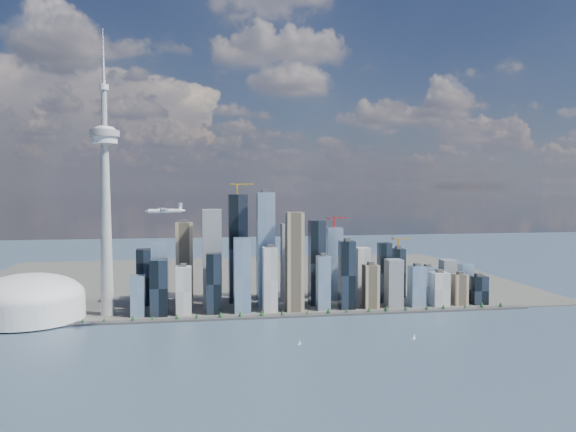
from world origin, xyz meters
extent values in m
plane|color=#364D5E|center=(0.00, 0.00, 0.00)|extent=(4000.00, 4000.00, 0.00)
cube|color=#383838|center=(0.00, 250.00, 2.00)|extent=(1100.00, 22.00, 4.00)
cube|color=#4C4C47|center=(0.00, 700.00, 1.50)|extent=(1400.00, 900.00, 3.00)
cylinder|color=#3F2D1E|center=(-476.67, 250.00, 5.20)|extent=(1.00, 1.00, 2.40)
cone|color=#16401E|center=(-476.67, 250.00, 8.80)|extent=(7.20, 7.20, 8.00)
cylinder|color=#3F2D1E|center=(-390.00, 250.00, 5.20)|extent=(1.00, 1.00, 2.40)
cone|color=#16401E|center=(-390.00, 250.00, 8.80)|extent=(7.20, 7.20, 8.00)
cylinder|color=#3F2D1E|center=(-303.33, 250.00, 5.20)|extent=(1.00, 1.00, 2.40)
cone|color=#16401E|center=(-303.33, 250.00, 8.80)|extent=(7.20, 7.20, 8.00)
cylinder|color=#3F2D1E|center=(-216.67, 250.00, 5.20)|extent=(1.00, 1.00, 2.40)
cone|color=#16401E|center=(-216.67, 250.00, 8.80)|extent=(7.20, 7.20, 8.00)
cylinder|color=#3F2D1E|center=(-130.00, 250.00, 5.20)|extent=(1.00, 1.00, 2.40)
cone|color=#16401E|center=(-130.00, 250.00, 8.80)|extent=(7.20, 7.20, 8.00)
cylinder|color=#3F2D1E|center=(-43.33, 250.00, 5.20)|extent=(1.00, 1.00, 2.40)
cone|color=#16401E|center=(-43.33, 250.00, 8.80)|extent=(7.20, 7.20, 8.00)
cylinder|color=#3F2D1E|center=(43.33, 250.00, 5.20)|extent=(1.00, 1.00, 2.40)
cone|color=#16401E|center=(43.33, 250.00, 8.80)|extent=(7.20, 7.20, 8.00)
cylinder|color=#3F2D1E|center=(130.00, 250.00, 5.20)|extent=(1.00, 1.00, 2.40)
cone|color=#16401E|center=(130.00, 250.00, 8.80)|extent=(7.20, 7.20, 8.00)
cylinder|color=#3F2D1E|center=(216.67, 250.00, 5.20)|extent=(1.00, 1.00, 2.40)
cone|color=#16401E|center=(216.67, 250.00, 8.80)|extent=(7.20, 7.20, 8.00)
cylinder|color=#3F2D1E|center=(303.33, 250.00, 5.20)|extent=(1.00, 1.00, 2.40)
cone|color=#16401E|center=(303.33, 250.00, 8.80)|extent=(7.20, 7.20, 8.00)
cylinder|color=#3F2D1E|center=(390.00, 250.00, 5.20)|extent=(1.00, 1.00, 2.40)
cone|color=#16401E|center=(390.00, 250.00, 8.80)|extent=(7.20, 7.20, 8.00)
cylinder|color=#3F2D1E|center=(476.67, 250.00, 5.20)|extent=(1.00, 1.00, 2.40)
cone|color=#16401E|center=(476.67, 250.00, 8.80)|extent=(7.20, 7.20, 8.00)
cube|color=black|center=(-200.00, 290.00, 57.71)|extent=(34.00, 34.00, 109.42)
cube|color=#7894B6|center=(-200.00, 340.00, 72.63)|extent=(30.00, 30.00, 139.26)
cube|color=silver|center=(-150.00, 290.00, 50.25)|extent=(30.00, 30.00, 94.50)
cube|color=tan|center=(-150.00, 395.00, 90.04)|extent=(36.00, 36.00, 174.08)
cube|color=gray|center=(-95.00, 340.00, 104.96)|extent=(38.00, 38.00, 203.92)
cube|color=black|center=(-95.00, 290.00, 62.68)|extent=(28.00, 28.00, 119.37)
cube|color=#7894B6|center=(-40.00, 290.00, 77.61)|extent=(32.00, 32.00, 149.21)
cube|color=black|center=(-40.00, 395.00, 119.88)|extent=(40.00, 40.00, 233.76)
cube|color=#7894B6|center=(15.00, 340.00, 122.37)|extent=(36.00, 36.00, 238.74)
cube|color=silver|center=(15.00, 290.00, 67.66)|extent=(28.00, 28.00, 129.32)
cube|color=tan|center=(70.00, 290.00, 102.47)|extent=(34.00, 34.00, 198.95)
cube|color=gray|center=(70.00, 395.00, 87.55)|extent=(30.00, 30.00, 169.11)
cube|color=black|center=(125.00, 340.00, 92.53)|extent=(32.00, 32.00, 179.05)
cube|color=#7894B6|center=(125.00, 290.00, 57.71)|extent=(26.00, 26.00, 109.42)
cube|color=black|center=(175.00, 290.00, 72.63)|extent=(30.00, 30.00, 139.26)
cube|color=#7894B6|center=(175.00, 395.00, 82.58)|extent=(34.00, 34.00, 159.16)
cube|color=silver|center=(225.00, 340.00, 62.68)|extent=(28.00, 28.00, 119.37)
cube|color=tan|center=(225.00, 290.00, 47.76)|extent=(30.00, 30.00, 89.53)
cube|color=gray|center=(275.00, 290.00, 52.74)|extent=(32.00, 32.00, 99.47)
cube|color=black|center=(275.00, 340.00, 67.66)|extent=(26.00, 26.00, 129.32)
cube|color=#7894B6|center=(325.00, 290.00, 45.28)|extent=(30.00, 30.00, 84.55)
cube|color=black|center=(325.00, 395.00, 57.71)|extent=(28.00, 28.00, 109.42)
cube|color=#7894B6|center=(375.00, 340.00, 40.30)|extent=(30.00, 30.00, 74.61)
cube|color=silver|center=(375.00, 290.00, 37.82)|extent=(34.00, 34.00, 69.63)
cube|color=tan|center=(420.00, 290.00, 35.33)|extent=(28.00, 28.00, 64.66)
cube|color=gray|center=(420.00, 340.00, 47.76)|extent=(30.00, 30.00, 89.53)
cube|color=black|center=(465.00, 290.00, 32.84)|extent=(32.00, 32.00, 59.68)
cube|color=#7894B6|center=(465.00, 340.00, 42.79)|extent=(26.00, 26.00, 79.58)
cube|color=black|center=(-240.00, 395.00, 62.68)|extent=(30.00, 30.00, 119.37)
cube|color=#7894B6|center=(-240.00, 290.00, 42.79)|extent=(26.00, 26.00, 79.58)
cube|color=#C18716|center=(-40.00, 395.00, 247.76)|extent=(3.00, 3.00, 22.00)
cube|color=#C18716|center=(-31.75, 395.00, 258.76)|extent=(55.00, 2.20, 2.20)
cube|color=#383838|center=(-56.50, 395.00, 260.76)|extent=(6.00, 4.00, 4.00)
cube|color=#B1191B|center=(175.00, 395.00, 173.16)|extent=(3.00, 3.00, 22.00)
cube|color=#B1191B|center=(182.20, 395.00, 184.16)|extent=(48.00, 2.20, 2.20)
cube|color=#383838|center=(160.60, 395.00, 186.16)|extent=(6.00, 4.00, 4.00)
cube|color=#C18716|center=(325.00, 395.00, 123.42)|extent=(3.00, 3.00, 22.00)
cube|color=#C18716|center=(331.75, 395.00, 134.42)|extent=(45.00, 2.20, 2.20)
cube|color=#383838|center=(311.50, 395.00, 136.42)|extent=(6.00, 4.00, 4.00)
cone|color=gray|center=(-300.00, 310.00, 173.00)|extent=(26.00, 26.00, 340.00)
cylinder|color=silver|center=(-300.00, 310.00, 343.00)|extent=(48.00, 48.00, 14.00)
cylinder|color=gray|center=(-300.00, 310.00, 355.00)|extent=(56.00, 56.00, 12.00)
ellipsoid|color=silver|center=(-300.00, 310.00, 363.00)|extent=(40.00, 40.00, 14.00)
cylinder|color=gray|center=(-300.00, 310.00, 403.00)|extent=(11.00, 11.00, 80.00)
cylinder|color=silver|center=(-300.00, 310.00, 443.00)|extent=(18.00, 18.00, 10.00)
cone|color=silver|center=(-300.00, 310.00, 501.00)|extent=(7.00, 7.00, 105.00)
cylinder|color=silver|center=(-440.00, 300.00, 25.00)|extent=(200.00, 200.00, 44.00)
ellipsoid|color=silver|center=(-440.00, 300.00, 47.00)|extent=(200.00, 200.00, 84.00)
cylinder|color=silver|center=(-179.22, 129.20, 213.35)|extent=(54.33, 18.84, 6.68)
cone|color=silver|center=(-206.65, 122.79, 213.35)|extent=(8.63, 8.16, 6.68)
cone|color=silver|center=(-150.79, 135.84, 213.35)|extent=(11.67, 8.87, 6.68)
cube|color=silver|center=(-181.26, 128.72, 216.89)|extent=(21.41, 58.77, 1.04)
cylinder|color=silver|center=(-178.65, 117.55, 215.22)|extent=(12.03, 6.27, 3.75)
cylinder|color=silver|center=(-183.86, 139.89, 215.22)|extent=(12.03, 6.27, 3.75)
cylinder|color=#3F3F3F|center=(-184.74, 116.13, 215.22)|extent=(2.20, 8.20, 8.34)
cylinder|color=#3F3F3F|center=(-189.96, 138.47, 215.22)|extent=(2.20, 8.20, 8.34)
cube|color=silver|center=(-153.83, 135.13, 220.02)|extent=(5.88, 2.14, 11.47)
cube|color=silver|center=(-153.83, 135.13, 225.86)|extent=(8.74, 19.33, 0.73)
cube|color=white|center=(33.15, 57.42, 0.36)|extent=(5.62, 3.20, 0.72)
cylinder|color=#999999|center=(33.15, 57.42, 4.49)|extent=(0.22, 0.22, 8.08)
cube|color=white|center=(226.79, 57.74, 0.43)|extent=(6.75, 3.92, 0.86)
cylinder|color=#999999|center=(226.79, 57.74, 5.39)|extent=(0.26, 0.26, 9.70)
camera|label=1|loc=(-129.24, -814.28, 253.23)|focal=35.00mm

